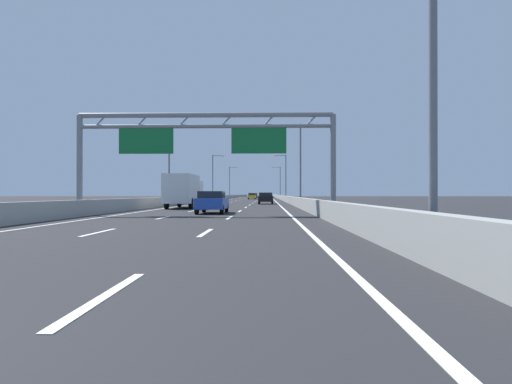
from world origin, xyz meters
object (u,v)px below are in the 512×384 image
streetlamp_right_near (423,18)px  streetlamp_left_mid (171,159)px  sign_gantry (205,137)px  streetlamp_left_far (214,174)px  streetlamp_right_distant (279,180)px  black_car (266,198)px  streetlamp_right_mid (298,159)px  yellow_car (252,196)px  blue_car (212,202)px  box_truck (184,190)px  streetlamp_right_far (285,174)px  red_car (254,196)px  streetlamp_left_distant (230,180)px

streetlamp_right_near → streetlamp_left_mid: 43.35m
sign_gantry → streetlamp_left_far: bearing=96.6°
sign_gantry → streetlamp_right_near: (7.51, -16.77, 0.59)m
streetlamp_right_distant → black_car: (-3.84, -76.91, -4.64)m
streetlamp_right_mid → yellow_car: 52.46m
streetlamp_right_near → blue_car: bearing=111.3°
streetlamp_left_mid → black_car: streetlamp_left_mid is taller
streetlamp_right_near → box_truck: (-11.22, 29.25, -3.74)m
streetlamp_right_far → sign_gantry: bearing=-96.6°
sign_gantry → red_car: size_ratio=3.49×
sign_gantry → red_car: sign_gantry is taller
streetlamp_right_mid → black_car: bearing=130.5°
streetlamp_right_near → box_truck: 31.55m
streetlamp_right_near → streetlamp_right_far: (0.00, 81.40, 0.00)m
streetlamp_right_far → yellow_car: 14.02m
streetlamp_right_near → streetlamp_right_distant: size_ratio=1.00×
streetlamp_left_mid → red_car: size_ratio=2.05×
streetlamp_right_far → black_car: streetlamp_right_far is taller
streetlamp_left_distant → streetlamp_right_near: bearing=-83.0°
streetlamp_left_mid → blue_car: 23.76m
streetlamp_left_far → streetlamp_left_distant: same height
streetlamp_right_mid → black_car: size_ratio=2.14×
streetlamp_right_distant → black_car: size_ratio=2.14×
streetlamp_right_far → blue_car: (-7.28, -62.71, -4.63)m
streetlamp_left_far → yellow_car: 14.20m
streetlamp_right_near → yellow_car: size_ratio=2.19×
black_car → yellow_car: (-3.46, 47.25, 0.01)m
red_car → streetlamp_right_mid: bearing=-84.4°
streetlamp_right_near → streetlamp_right_mid: bearing=90.0°
streetlamp_left_mid → streetlamp_left_distant: size_ratio=1.00×
streetlamp_left_far → streetlamp_right_far: (14.93, 0.00, 0.00)m
sign_gantry → blue_car: (0.23, 1.93, -4.05)m
streetlamp_left_distant → sign_gantry: bearing=-86.0°
streetlamp_right_far → black_car: size_ratio=2.14×
sign_gantry → streetlamp_left_distant: streetlamp_left_distant is taller
blue_car → red_car: 96.70m
blue_car → yellow_car: 73.75m
streetlamp_right_far → streetlamp_right_mid: bearing=-90.0°
streetlamp_left_distant → blue_car: streetlamp_left_distant is taller
red_car → streetlamp_right_far: bearing=-77.7°
blue_car → streetlamp_right_mid: bearing=71.7°
sign_gantry → box_truck: sign_gantry is taller
streetlamp_left_mid → yellow_car: streetlamp_left_mid is taller
streetlamp_left_far → streetlamp_right_far: size_ratio=1.00×
blue_car → sign_gantry: bearing=-96.9°
streetlamp_left_far → streetlamp_left_mid: bearing=-90.0°
streetlamp_right_far → black_car: 36.71m
streetlamp_left_far → blue_car: bearing=-83.0°
sign_gantry → streetlamp_right_mid: bearing=72.6°
streetlamp_left_mid → streetlamp_left_distant: 81.40m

